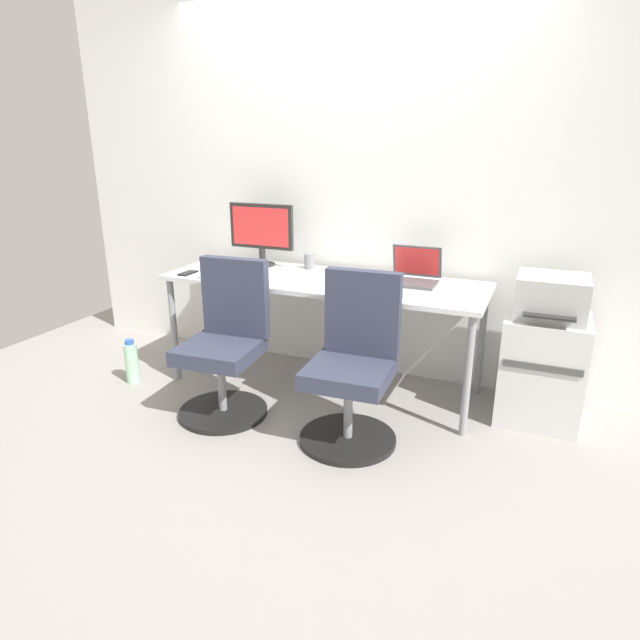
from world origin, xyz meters
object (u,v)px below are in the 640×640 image
Objects in this scene: office_chair_left at (226,346)px; coffee_mug at (353,285)px; water_bottle_on_floor at (132,362)px; desktop_monitor at (261,230)px; side_cabinet at (542,369)px; office_chair_right at (353,367)px; open_laptop at (413,274)px; printer at (552,297)px.

coffee_mug is at bearing 24.05° from office_chair_left.
water_bottle_on_floor is 1.28m from desktop_monitor.
desktop_monitor is at bearing 176.60° from side_cabinet.
office_chair_right is 1.96× the size of desktop_monitor.
open_laptop is 3.37× the size of coffee_mug.
printer is 0.81m from open_laptop.
office_chair_right is at bearing -146.31° from side_cabinet.
office_chair_left is 3.03× the size of open_laptop.
office_chair_right is at bearing -3.14° from water_bottle_on_floor.
printer is 4.35× the size of coffee_mug.
open_laptop is at bearing 55.28° from coffee_mug.
desktop_monitor is 1.55× the size of open_laptop.
printer is at bearing -3.94° from open_laptop.
desktop_monitor reaches higher than printer.
office_chair_right is 1.19m from printer.
desktop_monitor reaches higher than coffee_mug.
office_chair_left is 1.46× the size of side_cabinet.
office_chair_left is 2.35× the size of printer.
printer is 1.12m from coffee_mug.
office_chair_left is 3.03× the size of water_bottle_on_floor.
open_laptop is at bearing -3.05° from desktop_monitor.
office_chair_left is at bearing -78.90° from desktop_monitor.
desktop_monitor is 1.12m from open_laptop.
office_chair_left is 1.96× the size of desktop_monitor.
printer is at bearing 33.65° from office_chair_right.
water_bottle_on_floor is at bearing 173.81° from office_chair_left.
office_chair_right is 1.15m from side_cabinet.
coffee_mug is at bearing -163.13° from side_cabinet.
coffee_mug reaches higher than side_cabinet.
coffee_mug reaches higher than water_bottle_on_floor.
desktop_monitor reaches higher than open_laptop.
side_cabinet is 2.66m from water_bottle_on_floor.
water_bottle_on_floor is at bearing -171.81° from coffee_mug.
office_chair_left is 0.88m from water_bottle_on_floor.
open_laptop reaches higher than water_bottle_on_floor.
office_chair_left is 1.24m from open_laptop.
printer reaches higher than water_bottle_on_floor.
side_cabinet is at bearing 90.00° from printer.
open_laptop is at bearing 78.18° from office_chair_right.
water_bottle_on_floor is at bearing -161.49° from open_laptop.
water_bottle_on_floor is (-1.65, 0.09, -0.28)m from office_chair_right.
desktop_monitor is (-0.15, 0.75, 0.58)m from office_chair_left.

